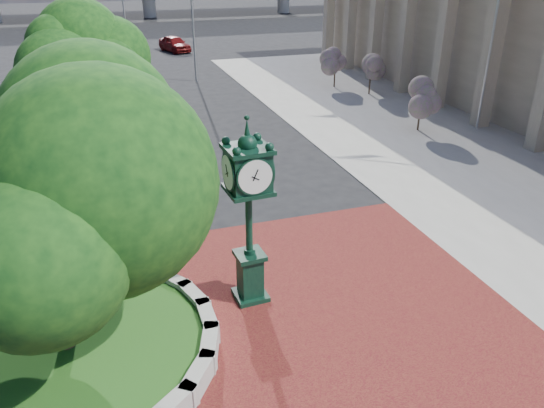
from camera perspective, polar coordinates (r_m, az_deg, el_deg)
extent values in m
plane|color=black|center=(13.86, 0.53, -11.92)|extent=(200.00, 200.00, 0.00)
cube|color=maroon|center=(13.11, 1.99, -14.36)|extent=(12.00, 12.00, 0.04)
cube|color=#9E9B93|center=(29.51, 24.48, 6.66)|extent=(20.00, 50.00, 0.04)
cube|color=#9E9B93|center=(11.89, -7.90, -18.10)|extent=(1.00, 1.22, 0.54)
cube|color=#9E9B93|center=(12.58, -6.71, -15.10)|extent=(0.71, 1.30, 0.54)
cube|color=#9E9B93|center=(13.34, -6.98, -12.40)|extent=(0.35, 1.25, 0.54)
cube|color=#9E9B93|center=(14.08, -8.41, -10.19)|extent=(0.71, 1.30, 0.54)
cube|color=#9E9B93|center=(14.75, -10.71, -8.54)|extent=(1.00, 1.22, 0.54)
cube|color=#9E9B93|center=(15.30, -13.62, -7.49)|extent=(1.20, 1.04, 0.54)
cube|color=#9E9B93|center=(15.69, -16.91, -7.03)|extent=(1.29, 0.76, 0.54)
cylinder|color=#164F19|center=(13.33, -20.98, -14.61)|extent=(6.10, 6.10, 0.40)
cube|color=black|center=(30.61, 24.52, 15.03)|extent=(0.30, 40.00, 5.50)
cylinder|color=#38281C|center=(12.81, -21.60, -11.55)|extent=(0.36, 0.36, 2.17)
sphere|color=#0E3512|center=(11.50, -23.69, -0.88)|extent=(5.20, 5.20, 5.20)
cylinder|color=#38281C|center=(29.37, -18.85, 9.45)|extent=(0.36, 0.36, 1.92)
sphere|color=#0E3512|center=(28.87, -19.50, 13.79)|extent=(4.40, 4.40, 4.40)
cube|color=black|center=(14.44, -2.32, -9.79)|extent=(0.89, 0.89, 0.17)
cube|color=black|center=(14.07, -2.37, -7.63)|extent=(0.61, 0.61, 1.15)
cube|color=black|center=(13.75, -2.41, -5.51)|extent=(0.78, 0.78, 0.13)
cylinder|color=black|center=(13.29, -2.49, -1.99)|extent=(0.18, 0.18, 1.78)
cube|color=black|center=(12.69, -2.61, 3.72)|extent=(1.00, 1.00, 0.94)
cylinder|color=white|center=(12.26, -1.83, 2.93)|extent=(0.84, 0.12, 0.84)
cylinder|color=white|center=(13.12, -3.34, 4.46)|extent=(0.84, 0.12, 0.84)
cylinder|color=white|center=(12.55, -4.73, 3.40)|extent=(0.12, 0.84, 0.84)
cylinder|color=white|center=(12.85, -0.54, 4.03)|extent=(0.12, 0.84, 0.84)
sphere|color=black|center=(12.47, -2.67, 6.49)|extent=(0.46, 0.46, 0.46)
cone|color=black|center=(12.36, -2.70, 8.01)|extent=(0.19, 0.19, 0.52)
imported|color=#640E0F|center=(52.00, -10.43, 16.60)|extent=(2.82, 4.47, 1.42)
cylinder|color=silver|center=(28.98, 22.68, 16.66)|extent=(0.12, 0.12, 9.77)
cylinder|color=slate|center=(38.76, -8.53, 19.14)|extent=(0.15, 0.15, 8.58)
cylinder|color=#38281C|center=(28.68, 15.52, 8.77)|extent=(0.10, 0.10, 1.20)
sphere|color=#A65397|center=(28.42, 15.75, 10.69)|extent=(1.20, 1.20, 1.20)
cylinder|color=#38281C|center=(35.67, 10.45, 12.44)|extent=(0.10, 0.10, 1.20)
sphere|color=#A65397|center=(35.46, 10.58, 14.01)|extent=(1.20, 1.20, 1.20)
cylinder|color=#38281C|center=(37.31, 6.74, 13.25)|extent=(0.10, 0.10, 1.20)
sphere|color=#A65397|center=(37.11, 6.82, 14.76)|extent=(1.20, 1.20, 1.20)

